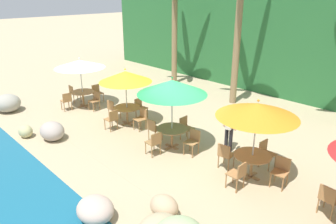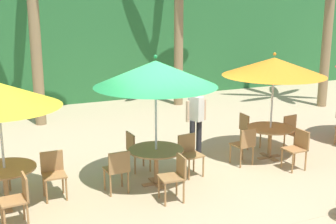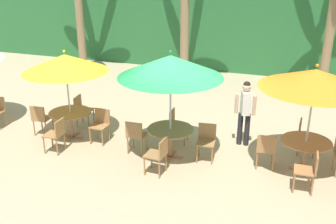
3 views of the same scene
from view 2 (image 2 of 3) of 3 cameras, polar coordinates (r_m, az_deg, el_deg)
name	(u,v)px [view 2 (image 2 of 3)]	position (r m, az deg, el deg)	size (l,w,h in m)	color
ground_plane	(172,179)	(9.46, 0.53, -8.44)	(120.00, 120.00, 0.00)	tan
terrace_deck	(172,178)	(9.46, 0.53, -8.42)	(18.00, 5.20, 0.01)	tan
foliage_backdrop	(71,18)	(17.35, -12.23, 11.61)	(28.00, 2.40, 6.00)	#286633
dining_table_yellow	(5,174)	(8.53, -19.97, -7.44)	(1.10, 1.10, 0.74)	#A37547
chair_yellow_seaward	(53,171)	(8.72, -14.34, -7.27)	(0.43, 0.44, 0.87)	#9E7042
chair_yellow_right	(19,197)	(7.79, -18.37, -10.15)	(0.45, 0.44, 0.87)	#9E7042
umbrella_green	(156,74)	(8.58, -1.58, 4.90)	(2.39, 2.39, 2.61)	silver
dining_table_green	(156,155)	(8.98, -1.51, -5.49)	(1.10, 1.10, 0.74)	#A37547
chair_green_seaward	(189,152)	(9.51, 2.71, -5.03)	(0.47, 0.47, 0.87)	#9E7042
chair_green_inland	(135,149)	(9.72, -4.18, -4.64)	(0.45, 0.44, 0.87)	#9E7042
chair_green_left	(118,168)	(8.64, -6.41, -7.10)	(0.44, 0.44, 0.87)	#9E7042
chair_green_right	(176,174)	(8.30, 0.99, -7.91)	(0.46, 0.45, 0.87)	#9E7042
umbrella_orange	(274,67)	(10.43, 13.29, 5.61)	(2.34, 2.34, 2.48)	silver
dining_table_orange	(270,133)	(10.75, 12.83, -2.56)	(1.10, 1.10, 0.74)	#A37547
chair_orange_seaward	(293,130)	(11.44, 15.54, -2.27)	(0.47, 0.48, 0.87)	#9E7042
chair_orange_inland	(248,128)	(11.42, 10.07, -1.99)	(0.45, 0.44, 0.87)	#9E7042
chair_orange_left	(245,144)	(10.16, 9.70, -3.97)	(0.47, 0.48, 0.87)	#9E7042
chair_orange_right	(298,147)	(10.22, 16.12, -4.23)	(0.43, 0.43, 0.87)	#9E7042
waiter_in_white	(196,115)	(10.59, 3.56, -0.40)	(0.52, 0.39, 1.70)	#232328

